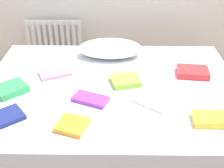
# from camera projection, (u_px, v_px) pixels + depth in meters

# --- Properties ---
(ground_plane) EXTENTS (8.00, 8.00, 0.00)m
(ground_plane) POSITION_uv_depth(u_px,v_px,m) (112.00, 135.00, 2.50)
(ground_plane) COLOR #7F6651
(bed) EXTENTS (2.00, 1.50, 0.50)m
(bed) POSITION_uv_depth(u_px,v_px,m) (112.00, 112.00, 2.37)
(bed) COLOR brown
(bed) RESTS_ON ground
(radiator) EXTENTS (0.63, 0.04, 0.47)m
(radiator) POSITION_uv_depth(u_px,v_px,m) (54.00, 40.00, 3.34)
(radiator) COLOR white
(radiator) RESTS_ON ground
(pillow) EXTENTS (0.57, 0.32, 0.15)m
(pillow) POSITION_uv_depth(u_px,v_px,m) (110.00, 48.00, 2.63)
(pillow) COLOR white
(pillow) RESTS_ON bed
(textbook_lime) EXTENTS (0.25, 0.23, 0.05)m
(textbook_lime) POSITION_uv_depth(u_px,v_px,m) (125.00, 81.00, 2.25)
(textbook_lime) COLOR #8CC638
(textbook_lime) RESTS_ON bed
(textbook_pink) EXTENTS (0.29, 0.24, 0.02)m
(textbook_pink) POSITION_uv_depth(u_px,v_px,m) (55.00, 73.00, 2.37)
(textbook_pink) COLOR pink
(textbook_pink) RESTS_ON bed
(textbook_yellow) EXTENTS (0.24, 0.15, 0.05)m
(textbook_yellow) POSITION_uv_depth(u_px,v_px,m) (211.00, 119.00, 1.84)
(textbook_yellow) COLOR yellow
(textbook_yellow) RESTS_ON bed
(textbook_white) EXTENTS (0.31, 0.29, 0.02)m
(textbook_white) POSITION_uv_depth(u_px,v_px,m) (154.00, 101.00, 2.04)
(textbook_white) COLOR white
(textbook_white) RESTS_ON bed
(textbook_orange) EXTENTS (0.23, 0.22, 0.03)m
(textbook_orange) POSITION_uv_depth(u_px,v_px,m) (73.00, 125.00, 1.80)
(textbook_orange) COLOR orange
(textbook_orange) RESTS_ON bed
(textbook_green) EXTENTS (0.28, 0.28, 0.05)m
(textbook_green) POSITION_uv_depth(u_px,v_px,m) (11.00, 89.00, 2.14)
(textbook_green) COLOR green
(textbook_green) RESTS_ON bed
(textbook_red) EXTENTS (0.27, 0.21, 0.05)m
(textbook_red) POSITION_uv_depth(u_px,v_px,m) (193.00, 72.00, 2.36)
(textbook_red) COLOR red
(textbook_red) RESTS_ON bed
(textbook_purple) EXTENTS (0.28, 0.21, 0.03)m
(textbook_purple) POSITION_uv_depth(u_px,v_px,m) (91.00, 99.00, 2.05)
(textbook_purple) COLOR purple
(textbook_purple) RESTS_ON bed
(textbook_navy) EXTENTS (0.29, 0.28, 0.03)m
(textbook_navy) POSITION_uv_depth(u_px,v_px,m) (4.00, 117.00, 1.87)
(textbook_navy) COLOR navy
(textbook_navy) RESTS_ON bed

